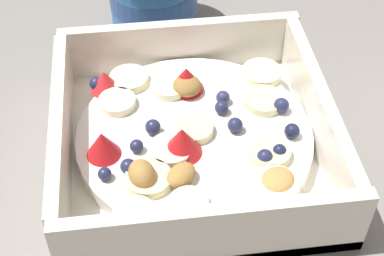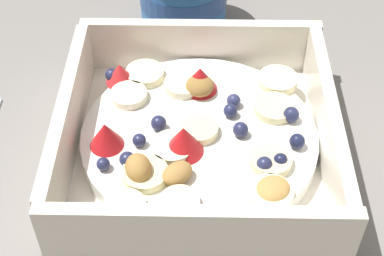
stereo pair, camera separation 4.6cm
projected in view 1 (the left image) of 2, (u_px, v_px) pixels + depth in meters
The scene contains 2 objects.
ground_plane at pixel (197, 171), 0.47m from camera, with size 2.40×2.40×0.00m, color gray.
fruit_bowl at pixel (191, 137), 0.47m from camera, with size 0.21×0.21×0.06m.
Camera 1 is at (-0.04, -0.30, 0.36)m, focal length 54.72 mm.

